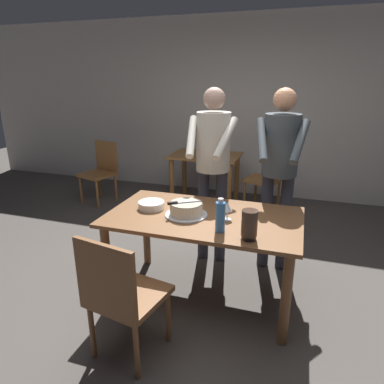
{
  "coord_description": "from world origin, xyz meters",
  "views": [
    {
      "loc": [
        0.69,
        -2.43,
        1.79
      ],
      "look_at": [
        -0.13,
        0.11,
        0.9
      ],
      "focal_mm": 31.88,
      "sensor_mm": 36.0,
      "label": 1
    }
  ],
  "objects_px": {
    "person_cutting_cake": "(213,158)",
    "cake_on_platter": "(186,209)",
    "hurricane_lamp": "(249,225)",
    "background_chair_1": "(101,169)",
    "chair_near_side": "(121,294)",
    "water_bottle": "(220,216)",
    "wine_glass_near": "(227,207)",
    "cake_knife": "(177,203)",
    "background_table": "(205,165)",
    "plate_stack": "(151,205)",
    "main_dining_table": "(203,228)",
    "person_standing_beside": "(280,162)",
    "background_chair_0": "(268,176)"
  },
  "relations": [
    {
      "from": "cake_knife",
      "to": "background_table",
      "type": "relative_size",
      "value": 0.24
    },
    {
      "from": "person_standing_beside",
      "to": "background_chair_0",
      "type": "height_order",
      "value": "person_standing_beside"
    },
    {
      "from": "person_standing_beside",
      "to": "background_table",
      "type": "relative_size",
      "value": 1.72
    },
    {
      "from": "hurricane_lamp",
      "to": "chair_near_side",
      "type": "distance_m",
      "value": 0.95
    },
    {
      "from": "hurricane_lamp",
      "to": "person_standing_beside",
      "type": "relative_size",
      "value": 0.12
    },
    {
      "from": "main_dining_table",
      "to": "water_bottle",
      "type": "height_order",
      "value": "water_bottle"
    },
    {
      "from": "cake_on_platter",
      "to": "background_chair_0",
      "type": "distance_m",
      "value": 2.36
    },
    {
      "from": "cake_on_platter",
      "to": "background_table",
      "type": "relative_size",
      "value": 0.34
    },
    {
      "from": "wine_glass_near",
      "to": "background_chair_0",
      "type": "bearing_deg",
      "value": 87.68
    },
    {
      "from": "cake_on_platter",
      "to": "person_standing_beside",
      "type": "bearing_deg",
      "value": 48.05
    },
    {
      "from": "person_cutting_cake",
      "to": "background_table",
      "type": "relative_size",
      "value": 1.72
    },
    {
      "from": "cake_knife",
      "to": "water_bottle",
      "type": "distance_m",
      "value": 0.42
    },
    {
      "from": "main_dining_table",
      "to": "background_chair_0",
      "type": "distance_m",
      "value": 2.28
    },
    {
      "from": "plate_stack",
      "to": "background_table",
      "type": "distance_m",
      "value": 2.27
    },
    {
      "from": "plate_stack",
      "to": "water_bottle",
      "type": "height_order",
      "value": "water_bottle"
    },
    {
      "from": "chair_near_side",
      "to": "person_cutting_cake",
      "type": "bearing_deg",
      "value": 81.97
    },
    {
      "from": "water_bottle",
      "to": "background_chair_1",
      "type": "distance_m",
      "value": 3.18
    },
    {
      "from": "hurricane_lamp",
      "to": "main_dining_table",
      "type": "bearing_deg",
      "value": 142.54
    },
    {
      "from": "chair_near_side",
      "to": "background_chair_1",
      "type": "relative_size",
      "value": 1.0
    },
    {
      "from": "cake_on_platter",
      "to": "cake_knife",
      "type": "bearing_deg",
      "value": -146.87
    },
    {
      "from": "hurricane_lamp",
      "to": "person_cutting_cake",
      "type": "relative_size",
      "value": 0.12
    },
    {
      "from": "chair_near_side",
      "to": "cake_on_platter",
      "type": "bearing_deg",
      "value": 77.24
    },
    {
      "from": "person_cutting_cake",
      "to": "background_table",
      "type": "height_order",
      "value": "person_cutting_cake"
    },
    {
      "from": "cake_knife",
      "to": "hurricane_lamp",
      "type": "height_order",
      "value": "hurricane_lamp"
    },
    {
      "from": "cake_knife",
      "to": "wine_glass_near",
      "type": "distance_m",
      "value": 0.39
    },
    {
      "from": "cake_knife",
      "to": "background_table",
      "type": "xyz_separation_m",
      "value": [
        -0.44,
        2.35,
        -0.29
      ]
    },
    {
      "from": "main_dining_table",
      "to": "cake_on_platter",
      "type": "bearing_deg",
      "value": -161.56
    },
    {
      "from": "background_table",
      "to": "cake_knife",
      "type": "bearing_deg",
      "value": -79.49
    },
    {
      "from": "chair_near_side",
      "to": "water_bottle",
      "type": "bearing_deg",
      "value": 48.23
    },
    {
      "from": "water_bottle",
      "to": "plate_stack",
      "type": "bearing_deg",
      "value": 157.96
    },
    {
      "from": "plate_stack",
      "to": "water_bottle",
      "type": "relative_size",
      "value": 0.88
    },
    {
      "from": "person_cutting_cake",
      "to": "cake_on_platter",
      "type": "bearing_deg",
      "value": -92.64
    },
    {
      "from": "hurricane_lamp",
      "to": "background_chair_1",
      "type": "height_order",
      "value": "hurricane_lamp"
    },
    {
      "from": "background_table",
      "to": "person_standing_beside",
      "type": "bearing_deg",
      "value": -54.19
    },
    {
      "from": "wine_glass_near",
      "to": "water_bottle",
      "type": "relative_size",
      "value": 0.58
    },
    {
      "from": "plate_stack",
      "to": "person_standing_beside",
      "type": "bearing_deg",
      "value": 34.18
    },
    {
      "from": "wine_glass_near",
      "to": "hurricane_lamp",
      "type": "bearing_deg",
      "value": -53.47
    },
    {
      "from": "background_table",
      "to": "background_chair_1",
      "type": "distance_m",
      "value": 1.57
    },
    {
      "from": "person_standing_beside",
      "to": "chair_near_side",
      "type": "relative_size",
      "value": 1.91
    },
    {
      "from": "person_cutting_cake",
      "to": "water_bottle",
      "type": "bearing_deg",
      "value": -71.88
    },
    {
      "from": "cake_on_platter",
      "to": "water_bottle",
      "type": "bearing_deg",
      "value": -32.55
    },
    {
      "from": "plate_stack",
      "to": "person_cutting_cake",
      "type": "distance_m",
      "value": 0.79
    },
    {
      "from": "person_cutting_cake",
      "to": "main_dining_table",
      "type": "bearing_deg",
      "value": -81.25
    },
    {
      "from": "cake_knife",
      "to": "background_chair_0",
      "type": "relative_size",
      "value": 0.26
    },
    {
      "from": "water_bottle",
      "to": "background_table",
      "type": "xyz_separation_m",
      "value": [
        -0.82,
        2.52,
        -0.29
      ]
    },
    {
      "from": "water_bottle",
      "to": "main_dining_table",
      "type": "bearing_deg",
      "value": 127.67
    },
    {
      "from": "cake_on_platter",
      "to": "background_chair_0",
      "type": "xyz_separation_m",
      "value": [
        0.42,
        2.3,
        -0.31
      ]
    },
    {
      "from": "hurricane_lamp",
      "to": "background_chair_1",
      "type": "relative_size",
      "value": 0.23
    },
    {
      "from": "cake_on_platter",
      "to": "cake_knife",
      "type": "relative_size",
      "value": 1.43
    },
    {
      "from": "plate_stack",
      "to": "main_dining_table",
      "type": "bearing_deg",
      "value": -1.66
    }
  ]
}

